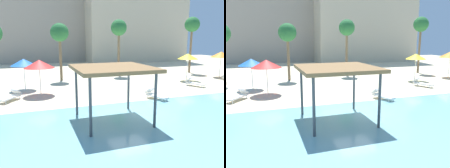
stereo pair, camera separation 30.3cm
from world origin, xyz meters
The scene contains 15 objects.
ground_plane centered at (0.00, 0.00, 0.00)m, with size 80.00×80.00×0.00m, color beige.
lagoon_water centered at (0.00, -5.25, 0.02)m, with size 44.00×13.50×0.04m, color #7AB7C1.
shade_pavilion centered at (-1.74, -1.54, 2.77)m, with size 3.95×3.95×2.97m.
beach_umbrella_blue_0 centered at (-6.36, 8.34, 2.40)m, with size 2.18×2.18×2.71m.
beach_umbrella_orange_1 centered at (15.00, 7.94, 2.63)m, with size 2.41×2.41×2.96m.
beach_umbrella_red_2 centered at (-5.15, 6.03, 2.46)m, with size 2.38×2.38×2.79m.
beach_umbrella_yellow_4 centered at (9.88, 7.33, 2.59)m, with size 2.13×2.13×2.88m.
lounge_chair_4 centered at (-7.23, 4.78, 0.33)m, with size 1.56×1.91×0.74m.
lounge_chair_5 centered at (8.64, 4.62, 0.33)m, with size 1.32×1.98×0.74m.
lounge_chair_6 centered at (2.77, 1.70, 0.33)m, with size 1.13×1.99×0.74m.
palm_tree_0 centered at (-2.79, 11.86, 4.92)m, with size 1.90×1.90×6.00m.
palm_tree_1 centered at (4.25, 13.03, 5.53)m, with size 1.90×1.90×6.66m.
palm_tree_3 centered at (13.99, 12.11, 6.01)m, with size 1.90×1.90×7.17m.
hotel_block_0 centered at (-0.60, 37.00, 7.66)m, with size 23.32×11.95×15.32m, color #9E9384.
hotel_block_1 centered at (14.15, 30.18, 9.29)m, with size 19.75×8.85×18.58m, color beige.
Camera 1 is at (-5.64, -12.40, 4.35)m, focal length 36.01 mm.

